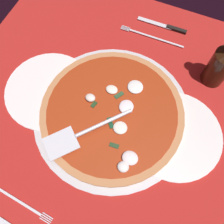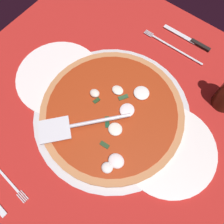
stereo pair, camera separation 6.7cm
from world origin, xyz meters
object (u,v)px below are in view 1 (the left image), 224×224
Objects in this scene: pizza at (112,113)px; place_setting_far at (8,210)px; dinner_plate_right at (49,90)px; dinner_plate_left at (174,136)px; beer_bottle at (222,63)px; place_setting_near at (159,32)px; pizza_server at (83,133)px.

pizza is 1.93× the size of place_setting_far.
place_setting_far is (-6.78, 33.08, -0.14)cm from dinner_plate_right.
dinner_plate_left is at bearing -177.22° from pizza.
dinner_plate_right is (38.57, 1.21, 0.00)cm from dinner_plate_left.
place_setting_far is at bearing 56.92° from beer_bottle.
place_setting_near is 1.03× the size of place_setting_far.
dinner_plate_left is 1.22× the size of pizza_server.
pizza_server is 1.01× the size of place_setting_far.
place_setting_far is at bearing 19.72° from pizza_server.
dinner_plate_right is at bearing 28.03° from beer_bottle.
pizza_server is 43.38cm from place_setting_near.
place_setting_near is at bearing -94.63° from pizza.
pizza is at bearing 2.78° from dinner_plate_left.
dinner_plate_right is 1.23× the size of pizza_server.
beer_bottle is at bearing -135.28° from pizza.
pizza_server is at bearing 49.43° from beer_bottle.
dinner_plate_left is 1.00× the size of dinner_plate_right.
place_setting_far is at bearing 47.17° from dinner_plate_left.
place_setting_far is (9.20, 24.18, -3.78)cm from pizza_server.
beer_bottle reaches higher than place_setting_near.
dinner_plate_left is 25.02cm from pizza_server.
pizza_server is at bearing 24.11° from dinner_plate_left.
dinner_plate_left is 1.24× the size of place_setting_far.
dinner_plate_left is at bearing 154.64° from pizza_server.
dinner_plate_left is 23.75cm from beer_bottle.
dinner_plate_left is 18.25cm from pizza.
dinner_plate_right is 20.41cm from pizza.
place_setting_near is (-23.08, -33.73, -0.15)cm from dinner_plate_right.
pizza reaches higher than place_setting_near.
beer_bottle reaches higher than dinner_plate_right.
dinner_plate_left is 46.76cm from place_setting_far.
pizza is 36.09cm from place_setting_far.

